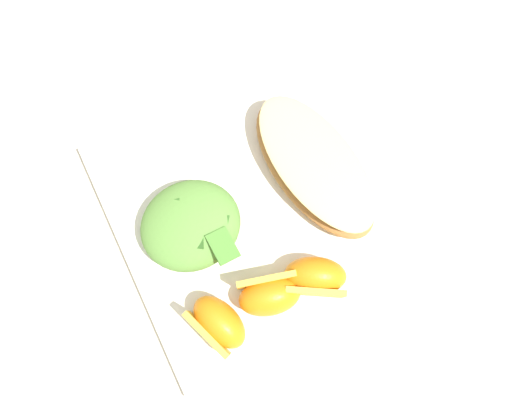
% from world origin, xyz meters
% --- Properties ---
extents(ground, '(3.00, 3.00, 0.00)m').
position_xyz_m(ground, '(0.00, 0.00, 0.00)').
color(ground, beige).
extents(white_plate, '(0.28, 0.28, 0.02)m').
position_xyz_m(white_plate, '(0.00, 0.00, 0.01)').
color(white_plate, white).
rests_on(white_plate, ground).
extents(cheesy_pizza_bread, '(0.11, 0.18, 0.04)m').
position_xyz_m(cheesy_pizza_bread, '(0.07, 0.01, 0.03)').
color(cheesy_pizza_bread, '#A87038').
rests_on(cheesy_pizza_bread, white_plate).
extents(green_salad_pile, '(0.10, 0.10, 0.04)m').
position_xyz_m(green_salad_pile, '(-0.07, 0.01, 0.04)').
color(green_salad_pile, '#5B8E3D').
rests_on(green_salad_pile, white_plate).
extents(orange_wedge_front, '(0.05, 0.07, 0.04)m').
position_xyz_m(orange_wedge_front, '(-0.08, -0.09, 0.04)').
color(orange_wedge_front, orange).
rests_on(orange_wedge_front, white_plate).
extents(orange_wedge_middle, '(0.07, 0.05, 0.04)m').
position_xyz_m(orange_wedge_middle, '(-0.03, -0.08, 0.04)').
color(orange_wedge_middle, orange).
rests_on(orange_wedge_middle, white_plate).
extents(orange_wedge_rear, '(0.07, 0.06, 0.04)m').
position_xyz_m(orange_wedge_rear, '(0.02, -0.09, 0.04)').
color(orange_wedge_rear, orange).
rests_on(orange_wedge_rear, white_plate).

